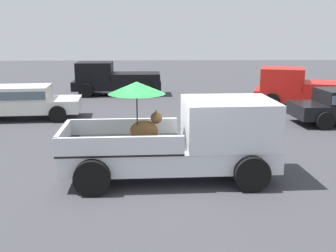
{
  "coord_description": "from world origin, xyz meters",
  "views": [
    {
      "loc": [
        -0.33,
        -9.45,
        3.49
      ],
      "look_at": [
        -0.02,
        0.79,
        1.1
      ],
      "focal_mm": 43.97,
      "sensor_mm": 36.0,
      "label": 1
    }
  ],
  "objects_px": {
    "pickup_truck_red": "(113,79)",
    "pickup_truck_far": "(304,89)",
    "pickup_truck_main": "(188,138)",
    "parked_sedan_near": "(25,100)"
  },
  "relations": [
    {
      "from": "pickup_truck_red",
      "to": "pickup_truck_far",
      "type": "bearing_deg",
      "value": 154.29
    },
    {
      "from": "pickup_truck_far",
      "to": "pickup_truck_main",
      "type": "bearing_deg",
      "value": 73.68
    },
    {
      "from": "pickup_truck_main",
      "to": "pickup_truck_far",
      "type": "height_order",
      "value": "pickup_truck_main"
    },
    {
      "from": "pickup_truck_red",
      "to": "pickup_truck_main",
      "type": "bearing_deg",
      "value": 102.0
    },
    {
      "from": "pickup_truck_red",
      "to": "parked_sedan_near",
      "type": "height_order",
      "value": "pickup_truck_red"
    },
    {
      "from": "pickup_truck_red",
      "to": "pickup_truck_far",
      "type": "height_order",
      "value": "same"
    },
    {
      "from": "pickup_truck_main",
      "to": "pickup_truck_far",
      "type": "relative_size",
      "value": 1.0
    },
    {
      "from": "pickup_truck_far",
      "to": "parked_sedan_near",
      "type": "bearing_deg",
      "value": 27.12
    },
    {
      "from": "pickup_truck_main",
      "to": "pickup_truck_red",
      "type": "xyz_separation_m",
      "value": [
        -3.1,
        13.24,
        -0.11
      ]
    },
    {
      "from": "pickup_truck_far",
      "to": "parked_sedan_near",
      "type": "height_order",
      "value": "pickup_truck_far"
    }
  ]
}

